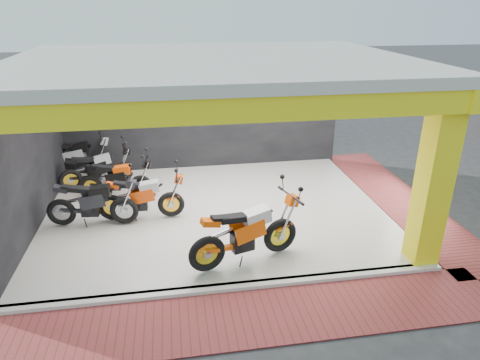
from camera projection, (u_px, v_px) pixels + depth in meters
name	position (u px, v px, depth m)	size (l,w,h in m)	color
ground	(226.00, 258.00, 8.61)	(80.00, 80.00, 0.00)	#2D2D30
showroom_floor	(216.00, 211.00, 10.41)	(8.00, 6.00, 0.10)	white
showroom_ceiling	(212.00, 62.00, 9.03)	(8.40, 6.40, 0.20)	beige
back_wall	(203.00, 113.00, 12.57)	(8.20, 0.20, 3.50)	black
left_wall	(23.00, 155.00, 9.14)	(0.20, 6.20, 3.50)	black
corner_column	(434.00, 181.00, 7.81)	(0.50, 0.50, 3.50)	yellow
header_beam_front	(232.00, 109.00, 6.42)	(8.40, 0.30, 0.40)	yellow
header_beam_right	(387.00, 72.00, 9.74)	(0.30, 6.40, 0.40)	yellow
floor_kerb	(234.00, 287.00, 7.67)	(8.00, 0.20, 0.10)	white
paver_front	(241.00, 318.00, 6.97)	(9.00, 1.40, 0.03)	maroon
paver_right	(399.00, 199.00, 11.14)	(1.40, 7.00, 0.03)	maroon
moto_hero	(281.00, 220.00, 8.36)	(2.41, 0.89, 1.47)	#FA580A
moto_row_a	(170.00, 192.00, 9.80)	(2.07, 0.77, 1.26)	#E04209
moto_row_b	(123.00, 198.00, 9.47)	(2.14, 0.79, 1.31)	black
moto_row_c	(140.00, 176.00, 10.82)	(1.96, 0.73, 1.20)	black
moto_row_d	(98.00, 153.00, 12.23)	(2.18, 0.81, 1.33)	#A7A9AF
moto_row_e	(120.00, 163.00, 11.62)	(2.01, 0.74, 1.23)	black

